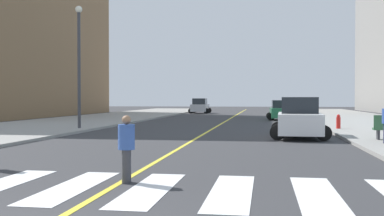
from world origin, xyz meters
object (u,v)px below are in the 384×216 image
at_px(car_white_third, 299,119).
at_px(car_silver_second, 200,106).
at_px(car_green_nearest, 281,111).
at_px(street_lamp, 79,56).
at_px(pedestrian_crossing, 126,146).
at_px(fire_hydrant, 338,122).

bearing_deg(car_white_third, car_silver_second, -72.43).
bearing_deg(car_green_nearest, street_lamp, 49.73).
height_order(car_silver_second, street_lamp, street_lamp).
height_order(pedestrian_crossing, fire_hydrant, pedestrian_crossing).
height_order(car_green_nearest, fire_hydrant, car_green_nearest).
distance_m(car_silver_second, car_white_third, 39.69).
xyz_separation_m(car_white_third, fire_hydrant, (2.79, 5.53, -0.40)).
distance_m(car_green_nearest, car_white_third, 19.85).
bearing_deg(car_white_third, pedestrian_crossing, 71.71).
height_order(car_white_third, street_lamp, street_lamp).
xyz_separation_m(pedestrian_crossing, fire_hydrant, (7.81, 18.98, -0.31)).
bearing_deg(car_silver_second, street_lamp, -94.85).
distance_m(car_silver_second, pedestrian_crossing, 52.02).
distance_m(car_green_nearest, fire_hydrant, 14.64).
relative_size(car_green_nearest, pedestrian_crossing, 2.62).
relative_size(car_green_nearest, car_silver_second, 0.92).
distance_m(car_green_nearest, pedestrian_crossing, 33.64).
bearing_deg(car_silver_second, fire_hydrant, -68.08).
distance_m(car_silver_second, street_lamp, 35.14).
height_order(car_green_nearest, car_silver_second, car_silver_second).
relative_size(pedestrian_crossing, street_lamp, 0.21).
bearing_deg(car_green_nearest, pedestrian_crossing, 80.18).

